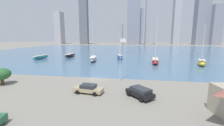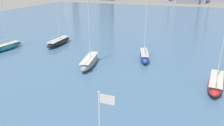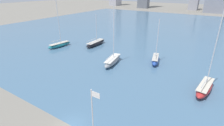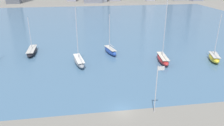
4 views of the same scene
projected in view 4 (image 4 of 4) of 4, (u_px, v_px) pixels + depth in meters
ground_plane at (122, 111)px, 39.59m from camera, size 500.00×500.00×0.00m
harbor_water at (94, 26)px, 103.66m from camera, size 180.00×140.00×0.00m
flag_pole at (157, 88)px, 37.19m from camera, size 1.24×0.14×9.08m
sailboat_gray at (79, 61)px, 59.61m from camera, size 3.93×9.82×15.24m
sailboat_black at (32, 51)px, 67.74m from camera, size 2.87×10.49×11.00m
sailboat_red at (163, 59)px, 60.98m from camera, size 3.31×9.23×16.78m
sailboat_blue at (110, 51)px, 67.34m from camera, size 3.87×7.98×12.07m
sailboat_yellow at (214, 58)px, 61.70m from camera, size 4.34×7.37×13.20m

